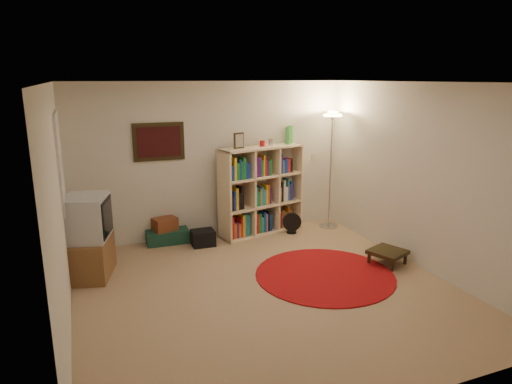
% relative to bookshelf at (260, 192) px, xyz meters
% --- Properties ---
extents(room, '(4.54, 4.54, 2.54)m').
position_rel_bookshelf_xyz_m(room, '(-0.79, -1.98, 0.55)').
color(room, '#9F7E5D').
rests_on(room, ground).
extents(bookshelf, '(1.52, 0.75, 1.76)m').
position_rel_bookshelf_xyz_m(bookshelf, '(0.00, 0.00, 0.00)').
color(bookshelf, '#FFDCAA').
rests_on(bookshelf, ground).
extents(floor_lamp, '(0.48, 0.48, 2.01)m').
position_rel_bookshelf_xyz_m(floor_lamp, '(1.24, -0.17, 0.96)').
color(floor_lamp, silver).
rests_on(floor_lamp, ground).
extents(floor_fan, '(0.32, 0.21, 0.36)m').
position_rel_bookshelf_xyz_m(floor_fan, '(0.48, -0.25, -0.53)').
color(floor_fan, black).
rests_on(floor_fan, ground).
extents(tv_stand, '(0.70, 0.86, 1.09)m').
position_rel_bookshelf_xyz_m(tv_stand, '(-2.73, -0.79, -0.18)').
color(tv_stand, brown).
rests_on(tv_stand, ground).
extents(suitcase, '(0.67, 0.44, 0.21)m').
position_rel_bookshelf_xyz_m(suitcase, '(-1.55, 0.12, -0.60)').
color(suitcase, '#14392B').
rests_on(suitcase, ground).
extents(wicker_basket, '(0.41, 0.34, 0.20)m').
position_rel_bookshelf_xyz_m(wicker_basket, '(-1.58, 0.08, -0.40)').
color(wicker_basket, brown).
rests_on(wicker_basket, suitcase).
extents(duffel_bag, '(0.36, 0.30, 0.24)m').
position_rel_bookshelf_xyz_m(duffel_bag, '(-1.05, -0.24, -0.59)').
color(duffel_bag, black).
rests_on(duffel_bag, ground).
extents(paper_towel, '(0.12, 0.12, 0.24)m').
position_rel_bookshelf_xyz_m(paper_towel, '(-0.51, 0.01, -0.59)').
color(paper_towel, silver).
rests_on(paper_towel, ground).
extents(red_rug, '(1.84, 1.84, 0.02)m').
position_rel_bookshelf_xyz_m(red_rug, '(0.15, -1.93, -0.70)').
color(red_rug, maroon).
rests_on(red_rug, ground).
extents(side_table, '(0.58, 0.58, 0.21)m').
position_rel_bookshelf_xyz_m(side_table, '(1.16, -1.92, -0.54)').
color(side_table, black).
rests_on(side_table, ground).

